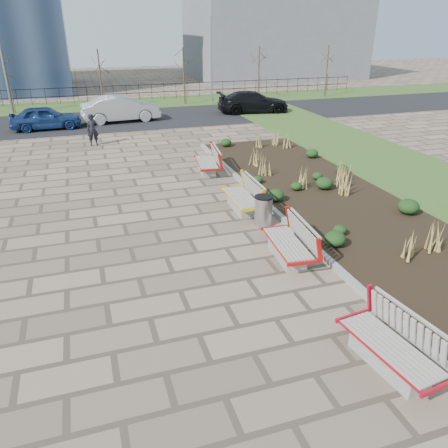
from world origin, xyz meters
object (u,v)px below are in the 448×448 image
object	(u,v)px
bench_a	(391,344)
car_blue	(45,118)
car_silver	(121,109)
lamp_west	(4,67)
car_black	(253,102)
bench_c	(242,196)
bench_b	(287,241)
pedestrian	(93,130)
bench_d	(206,161)
lamp_east	(211,62)
litter_bin	(263,211)

from	to	relation	value
bench_a	car_blue	size ratio (longest dim) A/B	0.54
car_silver	lamp_west	xyz separation A→B (m)	(-6.75, 4.57, 2.24)
car_black	bench_a	bearing A→B (deg)	171.72
bench_a	bench_c	xyz separation A→B (m)	(0.00, 7.64, 0.00)
car_black	bench_b	bearing A→B (deg)	168.53
car_black	pedestrian	bearing A→B (deg)	125.63
bench_b	car_black	xyz separation A→B (m)	(6.70, 19.46, 0.23)
bench_c	bench_a	bearing A→B (deg)	-88.82
bench_c	pedestrian	xyz separation A→B (m)	(-4.19, 10.20, 0.28)
bench_c	bench_d	bearing A→B (deg)	91.18
bench_b	car_blue	world-z (taller)	car_blue
bench_a	car_silver	world-z (taller)	car_silver
bench_a	bench_b	distance (m)	4.19
lamp_west	car_black	bearing A→B (deg)	-15.12
car_silver	car_blue	bearing A→B (deg)	96.46
car_black	lamp_east	distance (m)	5.12
car_blue	lamp_west	xyz separation A→B (m)	(-2.38, 5.44, 2.36)
litter_bin	car_silver	xyz separation A→B (m)	(-2.47, 17.01, 0.34)
car_blue	lamp_east	distance (m)	13.05
bench_d	pedestrian	size ratio (longest dim) A/B	1.34
bench_d	pedestrian	xyz separation A→B (m)	(-4.19, 6.00, 0.28)
bench_a	lamp_east	size ratio (longest dim) A/B	0.35
bench_a	bench_c	distance (m)	7.64
bench_b	car_silver	bearing A→B (deg)	101.56
litter_bin	car_blue	bearing A→B (deg)	112.97
bench_d	lamp_west	xyz separation A→B (m)	(-9.00, 16.06, 2.54)
bench_b	pedestrian	xyz separation A→B (m)	(-4.19, 13.64, 0.28)
bench_b	bench_c	distance (m)	3.44
bench_d	car_blue	xyz separation A→B (m)	(-6.62, 10.62, 0.18)
bench_c	pedestrian	size ratio (longest dim) A/B	1.34
bench_b	bench_c	size ratio (longest dim) A/B	1.00
bench_d	car_blue	bearing A→B (deg)	129.50
lamp_west	bench_a	bearing A→B (deg)	-72.12
bench_d	lamp_west	world-z (taller)	lamp_west
bench_a	lamp_east	bearing A→B (deg)	72.67
bench_d	litter_bin	bearing A→B (deg)	-80.21
bench_a	bench_d	size ratio (longest dim) A/B	1.00
litter_bin	car_blue	world-z (taller)	car_blue
bench_c	car_silver	bearing A→B (deg)	99.34
pedestrian	lamp_west	distance (m)	11.37
bench_c	lamp_west	distance (m)	22.31
bench_a	car_silver	bearing A→B (deg)	88.34
litter_bin	bench_b	bearing A→B (deg)	-95.81
car_silver	car_black	size ratio (longest dim) A/B	0.97
car_black	lamp_west	distance (m)	16.43
pedestrian	bench_d	bearing A→B (deg)	-59.50
bench_a	bench_b	xyz separation A→B (m)	(0.00, 4.19, 0.00)
bench_d	car_black	distance (m)	13.58
bench_d	bench_a	bearing A→B (deg)	-82.45
bench_b	pedestrian	size ratio (longest dim) A/B	1.34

